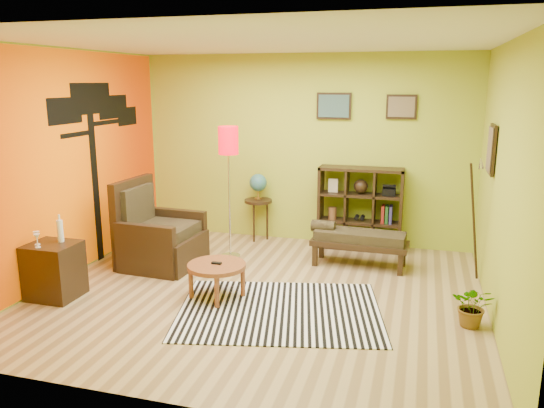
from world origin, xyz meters
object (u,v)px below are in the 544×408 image
(potted_plant, at_px, (473,310))
(bench, at_px, (357,239))
(floor_lamp, at_px, (229,152))
(cube_shelf, at_px, (361,209))
(side_cabinet, at_px, (54,270))
(coffee_table, at_px, (217,269))
(armchair, at_px, (157,240))
(globe_table, at_px, (258,190))

(potted_plant, bearing_deg, bench, 132.07)
(floor_lamp, relative_size, cube_shelf, 1.52)
(potted_plant, bearing_deg, side_cabinet, -173.66)
(coffee_table, distance_m, cube_shelf, 2.66)
(coffee_table, height_order, potted_plant, coffee_table)
(floor_lamp, bearing_deg, coffee_table, -75.77)
(floor_lamp, bearing_deg, armchair, -146.75)
(coffee_table, relative_size, floor_lamp, 0.36)
(globe_table, bearing_deg, bench, -26.19)
(globe_table, xyz_separation_m, cube_shelf, (1.57, -0.02, -0.18))
(armchair, height_order, side_cabinet, armchair)
(globe_table, bearing_deg, floor_lamp, -97.34)
(side_cabinet, relative_size, bench, 0.73)
(bench, bearing_deg, floor_lamp, -175.51)
(armchair, bearing_deg, bench, 14.84)
(armchair, bearing_deg, coffee_table, -35.29)
(globe_table, height_order, bench, globe_table)
(side_cabinet, bearing_deg, coffee_table, 15.03)
(cube_shelf, bearing_deg, bench, -86.64)
(globe_table, relative_size, bench, 0.80)
(coffee_table, relative_size, armchair, 0.57)
(side_cabinet, relative_size, cube_shelf, 0.79)
(armchair, relative_size, floor_lamp, 0.63)
(globe_table, distance_m, cube_shelf, 1.58)
(coffee_table, xyz_separation_m, armchair, (-1.17, 0.83, -0.00))
(bench, height_order, potted_plant, bench)
(globe_table, distance_m, bench, 1.84)
(armchair, height_order, potted_plant, armchair)
(cube_shelf, height_order, bench, cube_shelf)
(coffee_table, height_order, globe_table, globe_table)
(side_cabinet, height_order, floor_lamp, floor_lamp)
(armchair, bearing_deg, globe_table, 57.25)
(floor_lamp, height_order, globe_table, floor_lamp)
(side_cabinet, bearing_deg, globe_table, 60.86)
(floor_lamp, distance_m, bench, 2.05)
(armchair, relative_size, globe_table, 1.11)
(potted_plant, bearing_deg, coffee_table, -179.53)
(floor_lamp, bearing_deg, globe_table, 82.66)
(armchair, height_order, floor_lamp, floor_lamp)
(coffee_table, bearing_deg, floor_lamp, 104.23)
(coffee_table, bearing_deg, bench, 47.48)
(armchair, xyz_separation_m, side_cabinet, (-0.60, -1.31, -0.03))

